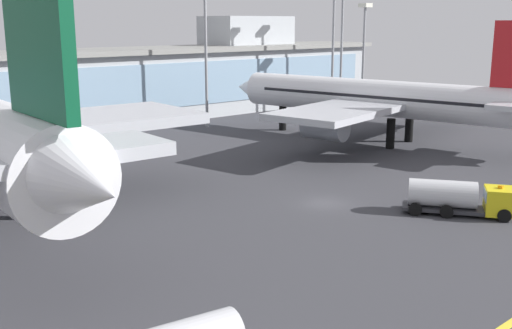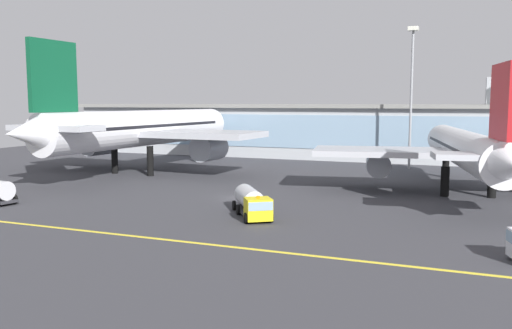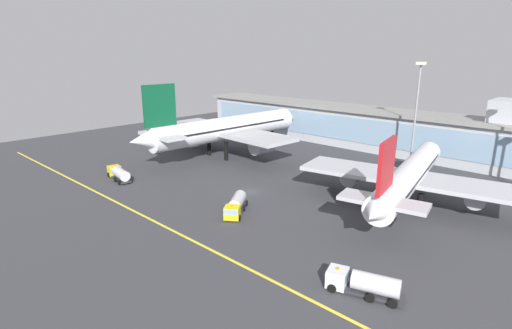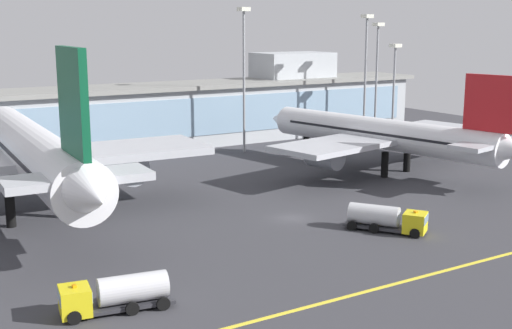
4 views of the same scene
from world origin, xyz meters
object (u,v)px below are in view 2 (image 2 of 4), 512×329
at_px(airliner_near_right, 465,150).
at_px(airliner_near_left, 144,129).
at_px(apron_light_mast_west, 412,78).
at_px(service_truck_far, 252,203).

bearing_deg(airliner_near_right, airliner_near_left, 76.00).
distance_m(airliner_near_left, apron_light_mast_west, 49.10).
xyz_separation_m(service_truck_far, apron_light_mast_west, (10.81, 49.99, 15.12)).
xyz_separation_m(airliner_near_left, service_truck_far, (31.67, -27.09, -6.08)).
distance_m(service_truck_far, apron_light_mast_west, 53.33).
bearing_deg(airliner_near_left, service_truck_far, -127.77).
bearing_deg(service_truck_far, airliner_near_right, 105.24).
distance_m(airliner_near_left, airliner_near_right, 52.54).
height_order(airliner_near_left, apron_light_mast_west, apron_light_mast_west).
distance_m(airliner_near_left, service_truck_far, 42.11).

